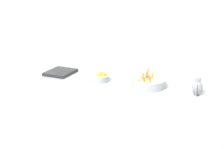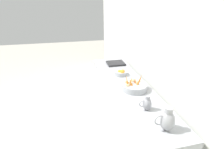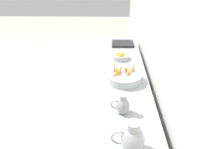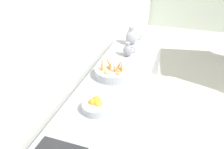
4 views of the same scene
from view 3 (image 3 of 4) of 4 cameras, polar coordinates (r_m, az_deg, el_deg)
The scene contains 8 objects.
ground_plane at distance 3.00m, azimuth -30.07°, elevation -15.72°, with size 15.15×15.15×0.00m, color #B7B2A5.
tile_wall_left at distance 1.48m, azimuth 19.92°, elevation 10.59°, with size 0.10×8.23×3.00m, color silver.
prep_counter at distance 2.36m, azimuth 1.80°, elevation -9.28°, with size 0.64×2.61×0.92m, color #9EA0A5.
vegetable_colander at distance 1.91m, azimuth 3.88°, elevation -0.71°, with size 0.36×0.36×0.22m.
orange_bowl at distance 2.41m, azimuth 2.59°, elevation 5.74°, with size 0.22×0.22×0.10m.
metal_pitcher_tall at distance 1.19m, azimuth 6.44°, elevation -19.67°, with size 0.21×0.15×0.25m.
metal_pitcher_short at distance 1.48m, azimuth 3.46°, elevation -9.72°, with size 0.15×0.11×0.18m.
counter_sink_basin at distance 2.94m, azimuth 3.40°, elevation 9.73°, with size 0.34×0.30×0.04m, color #232326.
Camera 3 is at (-1.48, 1.74, 1.94)m, focal length 28.87 mm.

